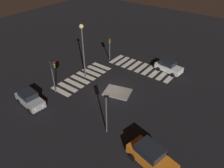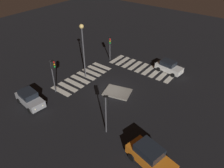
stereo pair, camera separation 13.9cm
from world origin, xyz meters
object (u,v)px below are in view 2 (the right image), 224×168
(traffic_island, at_px, (117,92))
(traffic_light_east, at_px, (110,43))
(traffic_light_west, at_px, (106,106))
(street_lamp, at_px, (83,42))
(car_silver, at_px, (30,98))
(car_white, at_px, (169,67))
(car_orange, at_px, (150,157))
(traffic_light_north, at_px, (53,69))

(traffic_island, relative_size, traffic_light_east, 0.99)
(traffic_light_west, distance_m, street_lamp, 10.82)
(traffic_light_east, height_order, street_lamp, street_lamp)
(car_silver, distance_m, street_lamp, 9.35)
(traffic_light_east, xyz_separation_m, traffic_light_west, (-9.00, 12.15, 0.40))
(car_white, height_order, street_lamp, street_lamp)
(car_white, bearing_deg, traffic_light_west, -82.53)
(traffic_island, xyz_separation_m, car_silver, (6.63, 7.92, 0.76))
(traffic_light_west, xyz_separation_m, street_lamp, (8.68, -6.19, 1.84))
(car_silver, bearing_deg, street_lamp, 90.29)
(traffic_island, height_order, car_orange, car_orange)
(car_silver, xyz_separation_m, street_lamp, (-0.87, -8.27, 4.26))
(traffic_light_west, height_order, traffic_light_north, traffic_light_north)
(traffic_island, relative_size, car_orange, 0.82)
(traffic_island, height_order, traffic_light_east, traffic_light_east)
(traffic_island, distance_m, traffic_light_north, 8.27)
(traffic_island, bearing_deg, street_lamp, -3.49)
(traffic_island, distance_m, street_lamp, 7.65)
(traffic_island, height_order, traffic_light_west, traffic_light_west)
(car_silver, height_order, traffic_light_north, traffic_light_north)
(car_silver, relative_size, street_lamp, 0.55)
(traffic_island, bearing_deg, car_white, -108.08)
(traffic_light_north, bearing_deg, car_orange, -47.75)
(car_white, relative_size, traffic_light_north, 0.91)
(traffic_island, bearing_deg, car_silver, 50.05)
(car_silver, bearing_deg, traffic_light_north, 88.86)
(car_orange, distance_m, traffic_light_west, 5.83)
(car_white, height_order, car_silver, car_silver)
(traffic_island, distance_m, car_orange, 10.55)
(traffic_light_east, height_order, traffic_light_west, traffic_light_west)
(car_silver, relative_size, traffic_light_north, 0.94)
(traffic_island, relative_size, traffic_light_north, 0.86)
(car_silver, distance_m, traffic_light_east, 14.39)
(traffic_light_west, distance_m, traffic_light_north, 9.21)
(car_white, distance_m, car_silver, 19.01)
(traffic_light_east, bearing_deg, car_orange, 8.34)
(car_white, distance_m, traffic_light_west, 14.62)
(car_silver, bearing_deg, car_orange, 11.56)
(traffic_island, relative_size, traffic_light_west, 0.87)
(car_silver, xyz_separation_m, car_orange, (-14.85, -1.36, 0.08))
(car_silver, distance_m, traffic_light_north, 4.28)
(traffic_island, relative_size, car_silver, 0.91)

